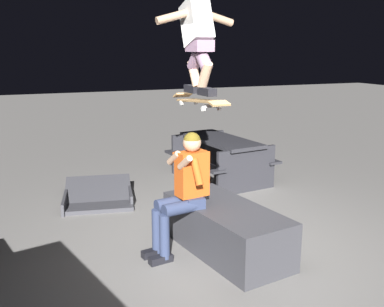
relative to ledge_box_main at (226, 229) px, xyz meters
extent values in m
plane|color=slate|center=(0.00, -0.03, -0.27)|extent=(40.00, 40.00, 0.00)
cube|color=#38383D|center=(0.00, 0.00, 0.00)|extent=(1.73, 0.97, 0.54)
cube|color=#2D3856|center=(0.17, 0.34, 0.33)|extent=(0.32, 0.20, 0.12)
cube|color=#D15119|center=(0.17, 0.34, 0.64)|extent=(0.25, 0.37, 0.50)
sphere|color=tan|center=(0.17, 0.34, 0.99)|extent=(0.20, 0.20, 0.20)
sphere|color=brown|center=(0.17, 0.34, 1.01)|extent=(0.19, 0.19, 0.19)
cylinder|color=#D15119|center=(-0.03, 0.37, 0.71)|extent=(0.20, 0.11, 0.29)
cylinder|color=tan|center=(0.03, 0.48, 0.81)|extent=(0.24, 0.11, 0.19)
cylinder|color=#D15119|center=(0.36, 0.43, 0.71)|extent=(0.20, 0.11, 0.29)
cylinder|color=tan|center=(0.27, 0.52, 0.81)|extent=(0.24, 0.11, 0.19)
cylinder|color=#2D3856|center=(0.05, 0.52, 0.31)|extent=(0.20, 0.42, 0.14)
cylinder|color=#2D3856|center=(0.02, 0.72, 0.02)|extent=(0.11, 0.11, 0.50)
cube|color=black|center=(0.01, 0.77, -0.23)|extent=(0.14, 0.27, 0.08)
cylinder|color=#2D3856|center=(0.23, 0.55, 0.31)|extent=(0.20, 0.42, 0.14)
cylinder|color=#2D3856|center=(0.20, 0.75, 0.02)|extent=(0.11, 0.11, 0.50)
cube|color=black|center=(0.19, 0.80, -0.23)|extent=(0.14, 0.27, 0.08)
cube|color=#AD8451|center=(0.18, 0.25, 1.44)|extent=(0.81, 0.23, 0.08)
cube|color=#AD8451|center=(0.63, 0.27, 1.46)|extent=(0.13, 0.20, 0.06)
cube|color=#AD8451|center=(-0.27, 0.23, 1.46)|extent=(0.13, 0.21, 0.05)
cube|color=#99999E|center=(0.46, 0.26, 1.42)|extent=(0.07, 0.16, 0.03)
cylinder|color=white|center=(0.46, 0.35, 1.39)|extent=(0.06, 0.03, 0.05)
cylinder|color=white|center=(0.47, 0.17, 1.39)|extent=(0.06, 0.03, 0.05)
cube|color=#99999E|center=(-0.10, 0.24, 1.42)|extent=(0.07, 0.16, 0.03)
cylinder|color=white|center=(-0.10, 0.33, 1.39)|extent=(0.06, 0.03, 0.05)
cylinder|color=white|center=(-0.09, 0.15, 1.39)|extent=(0.06, 0.03, 0.05)
cube|color=black|center=(0.36, 0.26, 1.55)|extent=(0.26, 0.11, 0.08)
cube|color=black|center=(0.00, 0.24, 1.55)|extent=(0.26, 0.11, 0.08)
cylinder|color=tan|center=(0.31, 0.26, 1.71)|extent=(0.24, 0.11, 0.31)
cylinder|color=slate|center=(0.24, 0.25, 1.91)|extent=(0.34, 0.14, 0.33)
cylinder|color=tan|center=(0.06, 0.25, 1.71)|extent=(0.24, 0.11, 0.31)
cylinder|color=slate|center=(0.13, 0.25, 1.91)|extent=(0.34, 0.14, 0.33)
cube|color=slate|center=(0.18, 0.25, 2.01)|extent=(0.31, 0.21, 0.12)
cube|color=white|center=(0.26, 0.26, 2.25)|extent=(0.46, 0.24, 0.52)
cylinder|color=tan|center=(0.27, 0.48, 2.31)|extent=(0.10, 0.45, 0.19)
cylinder|color=tan|center=(0.29, 0.04, 2.31)|extent=(0.10, 0.45, 0.19)
cube|color=#38383D|center=(2.24, 1.03, -0.24)|extent=(1.21, 1.17, 0.06)
cube|color=#38383D|center=(2.24, 1.03, -0.17)|extent=(1.17, 1.16, 0.37)
cube|color=#38383D|center=(2.24, 1.52, -0.18)|extent=(0.93, 0.22, 0.17)
cube|color=#38383D|center=(2.24, 0.54, -0.18)|extent=(0.93, 0.22, 0.17)
cube|color=#28282D|center=(2.59, -1.17, 0.45)|extent=(1.77, 0.91, 0.06)
cube|color=#28282D|center=(2.52, -0.63, 0.15)|extent=(1.72, 0.45, 0.04)
cube|color=#28282D|center=(2.66, -1.72, 0.15)|extent=(1.72, 0.45, 0.04)
cube|color=#28282D|center=(3.36, -1.07, 0.09)|extent=(0.20, 1.10, 0.72)
cube|color=#28282D|center=(1.83, -1.27, 0.09)|extent=(0.20, 1.10, 0.72)
camera|label=1|loc=(-4.19, 2.11, 1.98)|focal=41.58mm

